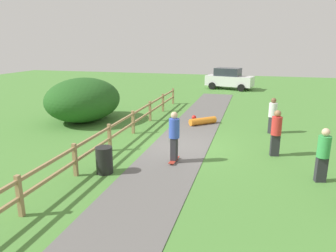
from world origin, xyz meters
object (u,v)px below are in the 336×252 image
skateboard_loose (173,140)px  skater_riding (174,134)px  trash_bin (104,160)px  bystander_red (276,131)px  bystander_green (323,153)px  bush_large (83,100)px  skater_fallen (202,121)px  bystander_white (273,114)px  parked_car_white (229,79)px

skateboard_loose → skater_riding: bearing=-74.7°
trash_bin → bystander_red: bystander_red is taller
bystander_green → bush_large: bearing=155.0°
skater_riding → bystander_green: size_ratio=1.07×
skater_fallen → bystander_green: 7.73m
bystander_red → skater_riding: bearing=-154.8°
skateboard_loose → bystander_green: size_ratio=0.47×
bush_large → skater_fallen: (6.41, 0.90, -0.98)m
bystander_white → parked_car_white: (-3.18, 14.24, 0.02)m
parked_car_white → bystander_green: bearing=-77.3°
trash_bin → bystander_green: bystander_green is taller
skater_riding → parked_car_white: size_ratio=0.41×
skateboard_loose → bystander_white: size_ratio=0.48×
trash_bin → bystander_green: 6.92m
skateboard_loose → parked_car_white: parked_car_white is taller
skater_fallen → bystander_white: 3.62m
skater_fallen → bystander_white: bearing=-12.4°
skateboard_loose → bystander_red: (4.17, -0.61, 0.90)m
bush_large → parked_car_white: size_ratio=1.03×
bush_large → bystander_white: size_ratio=2.70×
bystander_green → skater_fallen: bearing=127.7°
bush_large → bystander_green: size_ratio=2.66×
skater_fallen → bush_large: bearing=-172.0°
bystander_green → parked_car_white: bearing=102.7°
skateboard_loose → bystander_red: bearing=-8.3°
trash_bin → skateboard_loose: 4.07m
bush_large → bystander_green: 12.27m
bush_large → skateboard_loose: (5.69, -2.50, -1.09)m
bush_large → skater_fallen: size_ratio=3.20×
parked_car_white → bystander_white: bearing=-77.4°
skateboard_loose → parked_car_white: bearing=86.6°
trash_bin → skater_fallen: trash_bin is taller
skateboard_loose → bystander_white: bystander_white is taller
trash_bin → skateboard_loose: (1.37, 3.81, -0.36)m
bush_large → skater_riding: size_ratio=2.48×
bystander_green → skateboard_loose: bearing=153.7°
bystander_red → bystander_green: bearing=-58.7°
bush_large → skater_fallen: bearing=8.0°
skater_riding → bystander_white: size_ratio=1.09×
bystander_white → parked_car_white: size_ratio=0.38×
skater_riding → bystander_green: bearing=-4.8°
bystander_white → skater_riding: bearing=-125.9°
bush_large → skater_fallen: bush_large is taller
skater_riding → skater_fallen: bearing=89.0°
skater_riding → skateboard_loose: (-0.62, 2.28, -0.97)m
skater_fallen → skateboard_loose: skater_fallen is taller
bush_large → bystander_white: bush_large is taller
bystander_red → bystander_white: bystander_red is taller
bush_large → bystander_white: bearing=0.8°
bystander_red → skater_fallen: bearing=130.7°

